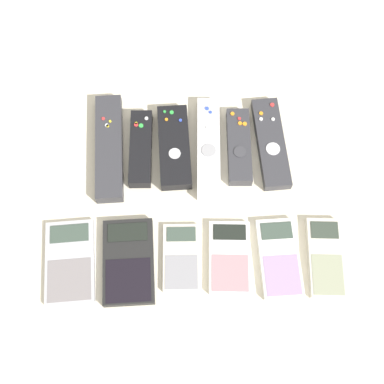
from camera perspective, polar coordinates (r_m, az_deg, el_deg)
name	(u,v)px	position (r m, az deg, el deg)	size (l,w,h in m)	color
ground_plane	(193,211)	(0.99, 0.06, -2.09)	(3.00, 3.00, 0.00)	beige
remote_0	(109,148)	(1.04, -8.82, 4.70)	(0.06, 0.22, 0.03)	#333338
remote_1	(141,149)	(1.03, -5.49, 4.64)	(0.04, 0.16, 0.03)	black
remote_2	(174,147)	(1.03, -1.90, 4.82)	(0.06, 0.17, 0.03)	black
remote_3	(209,148)	(1.03, 1.77, 4.74)	(0.05, 0.21, 0.02)	silver
remote_4	(239,147)	(1.03, 5.03, 4.85)	(0.05, 0.16, 0.03)	#333338
remote_5	(271,143)	(1.05, 8.40, 5.17)	(0.06, 0.19, 0.02)	#333338
calculator_0	(70,261)	(0.98, -12.89, -7.24)	(0.09, 0.15, 0.01)	#B2B2B7
calculator_1	(128,262)	(0.96, -6.79, -7.39)	(0.09, 0.16, 0.02)	black
calculator_2	(181,257)	(0.96, -1.14, -6.97)	(0.07, 0.12, 0.01)	beige
calculator_3	(230,257)	(0.96, 4.03, -6.95)	(0.08, 0.13, 0.02)	silver
calculator_4	(279,258)	(0.97, 9.29, -6.95)	(0.07, 0.14, 0.02)	silver
calculator_5	(326,257)	(0.98, 14.05, -6.78)	(0.07, 0.15, 0.02)	beige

